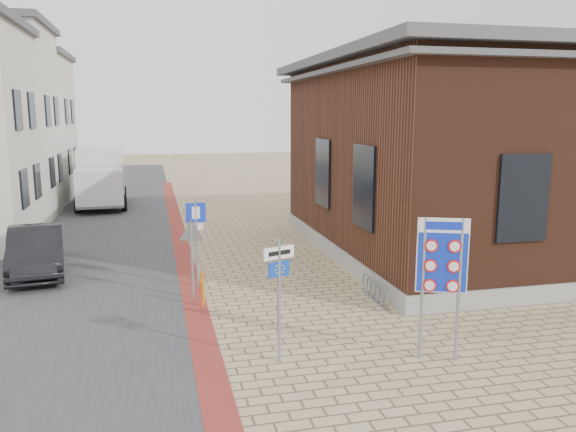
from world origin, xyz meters
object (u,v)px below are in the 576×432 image
essen_sign (279,281)px  parking_sign (196,228)px  border_sign (442,259)px  box_truck (101,177)px  sedan (36,251)px  bollard (203,289)px

essen_sign → parking_sign: size_ratio=1.00×
parking_sign → border_sign: bearing=-58.7°
border_sign → parking_sign: border_sign is taller
box_truck → parking_sign: box_truck is taller
essen_sign → parking_sign: 5.43m
sedan → border_sign: bearing=-52.0°
sedan → parking_sign: bearing=-37.1°
sedan → parking_sign: 5.43m
box_truck → essen_sign: 21.46m
border_sign → essen_sign: border_sign is taller
sedan → box_truck: bearing=77.5°
essen_sign → box_truck: bearing=83.3°
sedan → border_sign: (9.00, -8.49, 1.36)m
box_truck → essen_sign: box_truck is taller
sedan → box_truck: (0.89, 13.03, 0.84)m
essen_sign → bollard: essen_sign is taller
border_sign → sedan: bearing=158.0°
essen_sign → border_sign: bearing=-32.0°
border_sign → bollard: 6.26m
sedan → border_sign: 12.45m
border_sign → bollard: size_ratio=3.07×
parking_sign → bollard: (0.00, -1.70, -1.24)m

